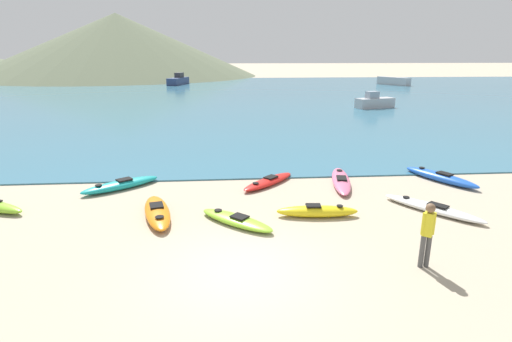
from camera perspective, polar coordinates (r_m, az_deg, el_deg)
The scene contains 16 objects.
ground_plane at distance 10.03m, azimuth -2.37°, elevation -13.94°, with size 400.00×400.00×0.00m, color tan.
bay_water at distance 51.10m, azimuth -4.30°, elevation 10.80°, with size 160.00×70.00×0.06m, color teal.
far_hill_midright at distance 106.74m, azimuth -26.66°, elevation 14.27°, with size 37.90×37.90×8.06m, color #5B664C.
far_hill_right at distance 98.92m, azimuth -19.13°, elevation 16.64°, with size 62.04×62.04×13.57m, color #5B664C.
kayak_on_sand_1 at distance 16.03m, azimuth 1.81°, elevation -1.49°, with size 2.54×2.59×0.30m.
kayak_on_sand_2 at distance 16.47m, azimuth 12.05°, elevation -1.33°, with size 1.40×3.61×0.32m.
kayak_on_sand_3 at distance 14.57m, azimuth 23.89°, elevation -4.85°, with size 2.61×3.07×0.30m.
kayak_on_sand_4 at distance 13.32m, azimuth -13.93°, elevation -5.69°, with size 1.48×3.12×0.36m.
kayak_on_sand_5 at distance 13.08m, azimuth 8.73°, elevation -5.70°, with size 2.66×0.78×0.40m.
kayak_on_sand_6 at distance 18.11m, azimuth 24.86°, elevation -0.78°, with size 2.11×3.24×0.39m.
kayak_on_sand_7 at distance 16.37m, azimuth -18.74°, elevation -1.87°, with size 2.90×2.42×0.37m.
kayak_on_sand_8 at distance 12.42m, azimuth -2.84°, elevation -7.00°, with size 2.51×2.37×0.30m.
person_near_foreground at distance 10.56m, azimuth 23.30°, elevation -7.91°, with size 0.34×0.29×1.67m.
moored_boat_0 at distance 40.05m, azimuth 16.58°, elevation 9.42°, with size 3.93×2.29×1.56m.
moored_boat_1 at distance 68.64m, azimuth -11.04°, elevation 12.58°, with size 3.22×5.83×1.90m.
moored_boat_3 at distance 70.39m, azimuth 19.04°, elevation 12.06°, with size 3.79×5.85×1.24m.
Camera 1 is at (-0.29, -8.65, 5.08)m, focal length 28.00 mm.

